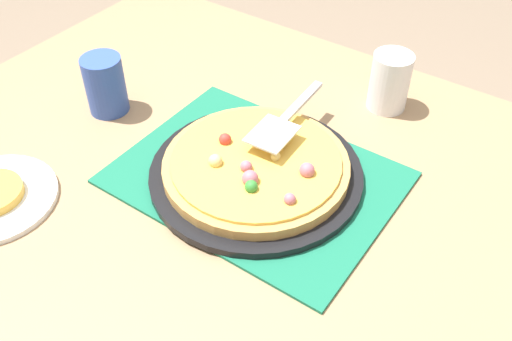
% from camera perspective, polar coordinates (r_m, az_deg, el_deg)
% --- Properties ---
extents(dining_table, '(1.40, 1.00, 0.75)m').
position_cam_1_polar(dining_table, '(1.11, 0.00, -4.94)').
color(dining_table, '#9E7A56').
rests_on(dining_table, ground_plane).
extents(placemat, '(0.48, 0.36, 0.01)m').
position_cam_1_polar(placemat, '(1.03, 0.00, -0.70)').
color(placemat, '#196B4C').
rests_on(placemat, dining_table).
extents(pizza_pan, '(0.38, 0.38, 0.01)m').
position_cam_1_polar(pizza_pan, '(1.02, 0.00, -0.29)').
color(pizza_pan, black).
rests_on(pizza_pan, placemat).
extents(pizza, '(0.33, 0.33, 0.05)m').
position_cam_1_polar(pizza, '(1.01, 0.02, 0.54)').
color(pizza, tan).
rests_on(pizza, pizza_pan).
extents(cup_near, '(0.08, 0.08, 0.12)m').
position_cam_1_polar(cup_near, '(1.20, 13.14, 8.60)').
color(cup_near, white).
rests_on(cup_near, dining_table).
extents(cup_far, '(0.08, 0.08, 0.12)m').
position_cam_1_polar(cup_far, '(1.20, -14.75, 8.23)').
color(cup_far, '#3351AD').
rests_on(cup_far, dining_table).
extents(pizza_server, '(0.07, 0.23, 0.01)m').
position_cam_1_polar(pizza_server, '(1.05, 2.83, 5.10)').
color(pizza_server, silver).
rests_on(pizza_server, pizza).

